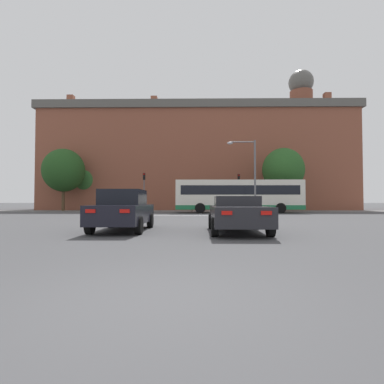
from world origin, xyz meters
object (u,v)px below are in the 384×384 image
at_px(pedestrian_waiting, 115,203).
at_px(bus_crossing_lead, 239,195).
at_px(traffic_light_far_right, 239,186).
at_px(street_lamp_junction, 249,168).
at_px(car_saloon_left, 123,210).
at_px(car_roadster_right, 237,214).
at_px(traffic_light_far_left, 144,186).
at_px(pedestrian_walking_east, 191,202).
at_px(pedestrian_walking_west, 282,202).

bearing_deg(pedestrian_waiting, bus_crossing_lead, -94.74).
bearing_deg(traffic_light_far_right, street_lamp_junction, -92.25).
relative_size(car_saloon_left, car_roadster_right, 0.96).
bearing_deg(traffic_light_far_left, car_saloon_left, -82.08).
distance_m(car_saloon_left, car_roadster_right, 4.45).
bearing_deg(bus_crossing_lead, traffic_light_far_left, 65.68).
bearing_deg(traffic_light_far_right, traffic_light_far_left, -177.69).
xyz_separation_m(pedestrian_waiting, pedestrian_walking_east, (9.35, -1.40, 0.17)).
bearing_deg(pedestrian_waiting, traffic_light_far_left, -92.96).
height_order(traffic_light_far_left, pedestrian_walking_east, traffic_light_far_left).
bearing_deg(car_roadster_right, traffic_light_far_left, 108.63).
height_order(car_saloon_left, bus_crossing_lead, bus_crossing_lead).
bearing_deg(street_lamp_junction, car_roadster_right, -101.92).
height_order(car_roadster_right, street_lamp_junction, street_lamp_junction).
distance_m(bus_crossing_lead, traffic_light_far_left, 11.38).
bearing_deg(street_lamp_junction, car_saloon_left, -117.89).
xyz_separation_m(traffic_light_far_left, traffic_light_far_right, (11.07, 0.45, -0.06)).
distance_m(pedestrian_walking_east, pedestrian_walking_west, 10.67).
xyz_separation_m(traffic_light_far_right, pedestrian_waiting, (-14.91, 1.09, -1.99)).
relative_size(car_saloon_left, pedestrian_waiting, 2.73).
distance_m(bus_crossing_lead, pedestrian_walking_west, 7.93).
height_order(traffic_light_far_right, street_lamp_junction, street_lamp_junction).
bearing_deg(car_saloon_left, pedestrian_walking_east, 83.88).
height_order(street_lamp_junction, pedestrian_walking_west, street_lamp_junction).
distance_m(pedestrian_waiting, pedestrian_walking_west, 20.04).
bearing_deg(car_roadster_right, pedestrian_waiting, 115.26).
relative_size(street_lamp_junction, pedestrian_walking_east, 3.52).
bearing_deg(pedestrian_walking_east, car_saloon_left, 163.27).
height_order(pedestrian_waiting, pedestrian_walking_east, pedestrian_walking_east).
distance_m(traffic_light_far_left, pedestrian_walking_east, 5.83).
xyz_separation_m(car_saloon_left, pedestrian_walking_east, (2.34, 22.98, 0.29)).
distance_m(car_roadster_right, pedestrian_waiting, 27.44).
height_order(traffic_light_far_left, pedestrian_waiting, traffic_light_far_left).
relative_size(car_roadster_right, traffic_light_far_right, 1.05).
bearing_deg(car_saloon_left, car_roadster_right, -7.64).
height_order(traffic_light_far_right, pedestrian_walking_west, traffic_light_far_right).
bearing_deg(pedestrian_waiting, street_lamp_junction, -105.91).
height_order(traffic_light_far_left, pedestrian_walking_west, traffic_light_far_left).
height_order(car_saloon_left, car_roadster_right, car_saloon_left).
relative_size(car_roadster_right, pedestrian_waiting, 2.85).
bearing_deg(traffic_light_far_left, street_lamp_junction, -38.69).
bearing_deg(car_saloon_left, pedestrian_walking_west, 60.71).
xyz_separation_m(car_saloon_left, street_lamp_junction, (7.54, 14.25, 3.26)).
height_order(bus_crossing_lead, traffic_light_far_right, traffic_light_far_right).
bearing_deg(car_roadster_right, traffic_light_far_right, 82.35).
xyz_separation_m(car_roadster_right, pedestrian_walking_east, (-2.07, 23.55, 0.41)).
bearing_deg(traffic_light_far_left, car_roadster_right, -72.04).
xyz_separation_m(traffic_light_far_left, street_lamp_junction, (10.72, -8.59, 1.09)).
height_order(bus_crossing_lead, street_lamp_junction, street_lamp_junction).
xyz_separation_m(car_saloon_left, pedestrian_walking_west, (13.00, 23.47, 0.28)).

